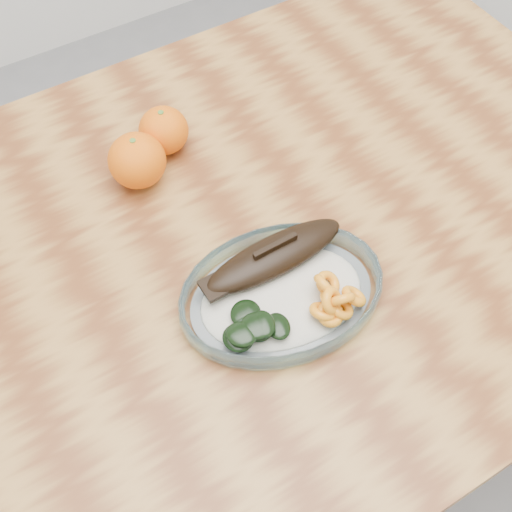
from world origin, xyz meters
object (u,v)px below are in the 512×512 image
at_px(orange_left, 137,161).
at_px(orange_right, 164,130).
at_px(dining_table, 245,275).
at_px(plated_meal, 282,292).

bearing_deg(orange_left, orange_right, 32.53).
height_order(orange_left, orange_right, orange_left).
bearing_deg(dining_table, orange_left, 115.53).
height_order(dining_table, plated_meal, plated_meal).
xyz_separation_m(orange_left, orange_right, (0.06, 0.04, -0.00)).
xyz_separation_m(dining_table, orange_right, (-0.02, 0.19, 0.13)).
bearing_deg(orange_left, plated_meal, -76.21).
bearing_deg(orange_right, dining_table, -84.94).
bearing_deg(orange_right, plated_meal, -88.60).
distance_m(plated_meal, orange_left, 0.27).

